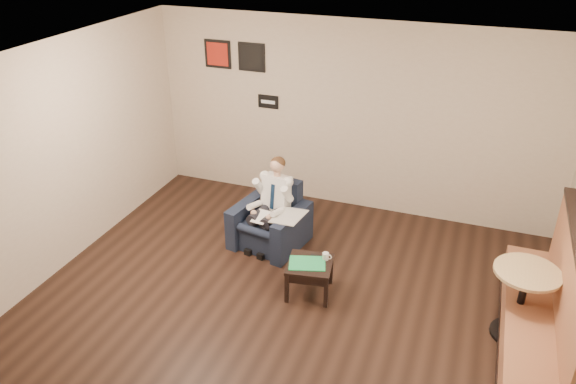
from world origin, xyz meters
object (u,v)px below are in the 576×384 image
(armchair, at_px, (270,217))
(green_folder, at_px, (307,263))
(side_table, at_px, (309,278))
(banquette, at_px, (540,297))
(cafe_table, at_px, (520,304))
(coffee_mug, at_px, (326,256))
(smartphone, at_px, (316,256))
(seated_man, at_px, (265,210))

(armchair, relative_size, green_folder, 2.07)
(side_table, distance_m, green_folder, 0.22)
(green_folder, bearing_deg, banquette, -1.20)
(green_folder, xyz_separation_m, cafe_table, (2.33, 0.08, -0.01))
(coffee_mug, bearing_deg, smartphone, 171.72)
(seated_man, distance_m, banquette, 3.42)
(coffee_mug, xyz_separation_m, cafe_table, (2.16, -0.08, -0.04))
(armchair, relative_size, banquette, 0.35)
(green_folder, height_order, cafe_table, cafe_table)
(seated_man, distance_m, side_table, 1.20)
(seated_man, xyz_separation_m, green_folder, (0.84, -0.76, -0.15))
(seated_man, relative_size, coffee_mug, 13.00)
(coffee_mug, distance_m, banquette, 2.32)
(seated_man, xyz_separation_m, side_table, (0.87, -0.74, -0.37))
(side_table, xyz_separation_m, smartphone, (0.02, 0.15, 0.21))
(smartphone, bearing_deg, seated_man, 147.84)
(side_table, height_order, coffee_mug, coffee_mug)
(coffee_mug, height_order, banquette, banquette)
(side_table, distance_m, banquette, 2.49)
(side_table, bearing_deg, cafe_table, 1.40)
(seated_man, xyz_separation_m, smartphone, (0.89, -0.59, -0.15))
(side_table, xyz_separation_m, banquette, (2.45, -0.07, 0.43))
(seated_man, height_order, banquette, banquette)
(seated_man, relative_size, side_table, 2.24)
(green_folder, height_order, coffee_mug, coffee_mug)
(seated_man, bearing_deg, smartphone, -22.97)
(armchair, xyz_separation_m, seated_man, (-0.02, -0.11, 0.16))
(smartphone, relative_size, banquette, 0.05)
(seated_man, distance_m, smartphone, 1.08)
(side_table, height_order, cafe_table, cafe_table)
(armchair, distance_m, smartphone, 1.11)
(seated_man, height_order, smartphone, seated_man)
(seated_man, relative_size, banquette, 0.46)
(coffee_mug, bearing_deg, banquette, -5.23)
(smartphone, bearing_deg, armchair, 142.63)
(armchair, distance_m, cafe_table, 3.25)
(banquette, distance_m, cafe_table, 0.30)
(armchair, distance_m, green_folder, 1.20)
(green_folder, distance_m, smartphone, 0.18)
(armchair, relative_size, coffee_mug, 9.80)
(side_table, bearing_deg, coffee_mug, 42.51)
(cafe_table, bearing_deg, seated_man, 167.84)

